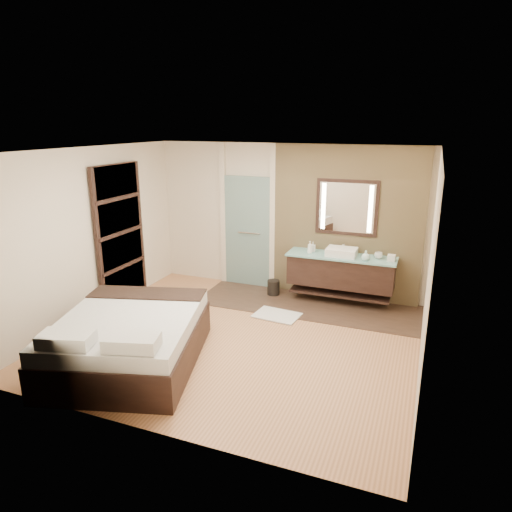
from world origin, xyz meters
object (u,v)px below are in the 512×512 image
at_px(vanity, 341,271).
at_px(bed, 129,339).
at_px(waste_bin, 273,288).
at_px(mirror_unit, 347,208).

xyz_separation_m(vanity, bed, (-2.14, -3.08, -0.24)).
bearing_deg(vanity, bed, -124.88).
relative_size(bed, waste_bin, 9.04).
bearing_deg(mirror_unit, vanity, -90.00).
height_order(vanity, waste_bin, vanity).
distance_m(bed, waste_bin, 3.16).
bearing_deg(waste_bin, mirror_unit, 14.33).
height_order(vanity, bed, vanity).
bearing_deg(vanity, waste_bin, -176.76).
distance_m(mirror_unit, waste_bin, 1.95).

